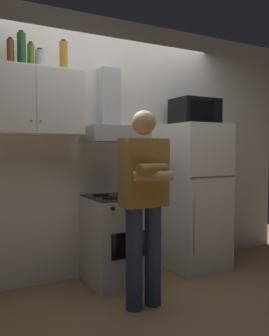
# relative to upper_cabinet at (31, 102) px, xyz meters

# --- Properties ---
(ground_plane) EXTENTS (7.00, 7.00, 0.00)m
(ground_plane) POSITION_rel_upper_cabinet_xyz_m (0.85, -0.37, -1.75)
(ground_plane) COLOR olive
(back_wall_tiled) EXTENTS (4.80, 0.10, 2.70)m
(back_wall_tiled) POSITION_rel_upper_cabinet_xyz_m (0.85, 0.23, -0.40)
(back_wall_tiled) COLOR silver
(back_wall_tiled) RESTS_ON ground_plane
(upper_cabinet) EXTENTS (0.90, 0.37, 0.60)m
(upper_cabinet) POSITION_rel_upper_cabinet_xyz_m (0.00, 0.00, 0.00)
(upper_cabinet) COLOR white
(stove_oven) EXTENTS (0.60, 0.62, 0.87)m
(stove_oven) POSITION_rel_upper_cabinet_xyz_m (0.80, -0.13, -1.32)
(stove_oven) COLOR silver
(stove_oven) RESTS_ON ground_plane
(range_hood) EXTENTS (0.60, 0.44, 0.75)m
(range_hood) POSITION_rel_upper_cabinet_xyz_m (0.80, 0.00, -0.15)
(range_hood) COLOR #B7BABF
(refrigerator) EXTENTS (0.60, 0.62, 1.60)m
(refrigerator) POSITION_rel_upper_cabinet_xyz_m (1.75, -0.12, -0.95)
(refrigerator) COLOR white
(refrigerator) RESTS_ON ground_plane
(microwave) EXTENTS (0.48, 0.37, 0.28)m
(microwave) POSITION_rel_upper_cabinet_xyz_m (1.75, -0.11, -0.01)
(microwave) COLOR black
(microwave) RESTS_ON refrigerator
(person_standing) EXTENTS (0.38, 0.33, 1.64)m
(person_standing) POSITION_rel_upper_cabinet_xyz_m (0.75, -0.73, -0.85)
(person_standing) COLOR navy
(person_standing) RESTS_ON ground_plane
(cooking_pot) EXTENTS (0.30, 0.20, 0.09)m
(cooking_pot) POSITION_rel_upper_cabinet_xyz_m (0.93, -0.24, -0.83)
(cooking_pot) COLOR #B7BABF
(cooking_pot) RESTS_ON stove_oven
(bottle_beer_brown) EXTENTS (0.06, 0.06, 0.24)m
(bottle_beer_brown) POSITION_rel_upper_cabinet_xyz_m (-0.17, -0.00, 0.41)
(bottle_beer_brown) COLOR brown
(bottle_beer_brown) RESTS_ON upper_cabinet
(bottle_canister_steel) EXTENTS (0.09, 0.09, 0.19)m
(bottle_canister_steel) POSITION_rel_upper_cabinet_xyz_m (0.09, 0.03, 0.39)
(bottle_canister_steel) COLOR #B2B5BA
(bottle_canister_steel) RESTS_ON upper_cabinet
(bottle_wine_green) EXTENTS (0.07, 0.07, 0.31)m
(bottle_wine_green) POSITION_rel_upper_cabinet_xyz_m (-0.08, -0.03, 0.45)
(bottle_wine_green) COLOR #19471E
(bottle_wine_green) RESTS_ON upper_cabinet
(bottle_liquor_amber) EXTENTS (0.08, 0.08, 0.29)m
(bottle_liquor_amber) POSITION_rel_upper_cabinet_xyz_m (0.30, -0.00, 0.44)
(bottle_liquor_amber) COLOR #B7721E
(bottle_liquor_amber) RESTS_ON upper_cabinet
(bottle_olive_oil) EXTENTS (0.06, 0.06, 0.23)m
(bottle_olive_oil) POSITION_rel_upper_cabinet_xyz_m (-0.00, -0.01, 0.41)
(bottle_olive_oil) COLOR #4C6B19
(bottle_olive_oil) RESTS_ON upper_cabinet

